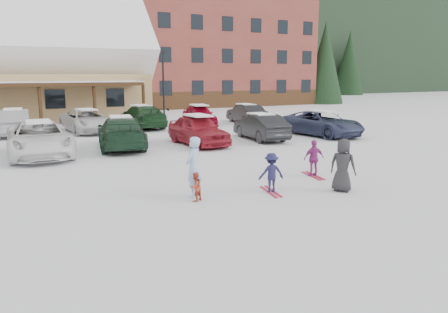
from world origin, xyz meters
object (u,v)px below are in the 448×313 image
parked_car_9 (14,122)px  parked_car_10 (87,121)px  child_magenta (314,158)px  lamp_post (163,79)px  parked_car_3 (121,132)px  alpine_hotel (187,30)px  child_navy (271,173)px  parked_car_11 (142,117)px  toddler_red (195,187)px  parked_car_2 (39,139)px  parked_car_6 (322,123)px  parked_car_13 (246,114)px  parked_car_4 (198,130)px  bystander_dark (343,165)px  parked_car_12 (199,115)px  parked_car_5 (261,127)px  adult_skier (193,167)px

parked_car_9 → parked_car_10: bearing=175.3°
child_magenta → lamp_post: bearing=-85.7°
parked_car_3 → alpine_hotel: bearing=-108.4°
child_magenta → parked_car_3: size_ratio=0.24×
child_navy → parked_car_11: size_ratio=0.23×
toddler_red → parked_car_9: bearing=-103.7°
parked_car_9 → parked_car_2: bearing=98.0°
parked_car_6 → parked_car_9: size_ratio=1.10×
parked_car_3 → parked_car_11: 8.17m
parked_car_13 → child_navy: bearing=67.0°
parked_car_4 → parked_car_13: (7.27, 7.74, -0.07)m
lamp_post → parked_car_3: bearing=-116.8°
child_magenta → bystander_dark: bystander_dark is taller
bystander_dark → parked_car_2: (-7.91, 10.65, -0.05)m
toddler_red → parked_car_11: size_ratio=0.16×
parked_car_3 → parked_car_6: 11.74m
child_navy → parked_car_11: parked_car_11 is taller
child_magenta → parked_car_3: (-4.63, 9.18, 0.12)m
bystander_dark → parked_car_11: bearing=-28.0°
parked_car_10 → parked_car_12: 7.86m
parked_car_4 → parked_car_13: bearing=43.7°
child_navy → parked_car_12: (5.33, 17.57, 0.10)m
toddler_red → parked_car_2: bearing=-97.6°
parked_car_5 → parked_car_10: size_ratio=0.84×
parked_car_6 → parked_car_5: bearing=167.7°
child_navy → child_magenta: bearing=-144.0°
toddler_red → parked_car_6: parked_car_6 is taller
alpine_hotel → parked_car_2: (-18.85, -28.52, -7.85)m
bystander_dark → adult_skier: bearing=40.5°
child_navy → parked_car_5: size_ratio=0.28×
lamp_post → parked_car_10: 10.90m
child_navy → parked_car_5: parked_car_5 is taller
parked_car_12 → parked_car_13: parked_car_12 is taller
alpine_hotel → child_navy: 41.19m
child_navy → parked_car_4: (1.70, 9.49, 0.15)m
adult_skier → child_navy: bearing=123.5°
bystander_dark → parked_car_11: (-0.88, 18.72, -0.07)m
toddler_red → parked_car_13: (11.45, 17.06, 0.28)m
alpine_hotel → child_magenta: 39.38m
parked_car_13 → lamp_post: bearing=-57.8°
parked_car_9 → alpine_hotel: bearing=-131.5°
alpine_hotel → child_magenta: alpine_hotel is taller
parked_car_12 → parked_car_4: bearing=-107.1°
parked_car_10 → parked_car_11: parked_car_11 is taller
parked_car_13 → parked_car_3: bearing=36.6°
lamp_post → parked_car_6: bearing=-73.6°
toddler_red → alpine_hotel: bearing=-139.2°
parked_car_13 → parked_car_12: bearing=-0.8°
parked_car_3 → parked_car_10: (-0.44, 6.91, -0.06)m
alpine_hotel → bystander_dark: size_ratio=18.90×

